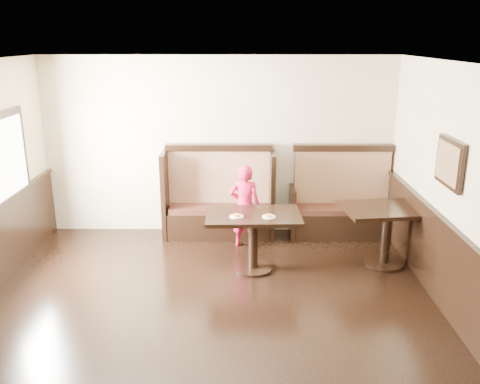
{
  "coord_description": "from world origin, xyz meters",
  "views": [
    {
      "loc": [
        0.39,
        -4.36,
        3.06
      ],
      "look_at": [
        0.34,
        2.35,
        1.0
      ],
      "focal_mm": 38.0,
      "sensor_mm": 36.0,
      "label": 1
    }
  ],
  "objects_px": {
    "booth_main": "(219,203)",
    "child": "(245,206)",
    "table_main": "(253,227)",
    "table_neighbor": "(387,222)",
    "booth_neighbor": "(341,206)"
  },
  "relations": [
    {
      "from": "booth_main",
      "to": "child",
      "type": "xyz_separation_m",
      "value": [
        0.41,
        -0.48,
        0.11
      ]
    },
    {
      "from": "table_main",
      "to": "table_neighbor",
      "type": "height_order",
      "value": "table_neighbor"
    },
    {
      "from": "booth_neighbor",
      "to": "child",
      "type": "height_order",
      "value": "booth_neighbor"
    },
    {
      "from": "booth_main",
      "to": "child",
      "type": "relative_size",
      "value": 1.38
    },
    {
      "from": "booth_main",
      "to": "table_neighbor",
      "type": "relative_size",
      "value": 1.34
    },
    {
      "from": "table_main",
      "to": "table_neighbor",
      "type": "bearing_deg",
      "value": 3.95
    },
    {
      "from": "table_neighbor",
      "to": "child",
      "type": "relative_size",
      "value": 1.02
    },
    {
      "from": "table_main",
      "to": "table_neighbor",
      "type": "xyz_separation_m",
      "value": [
        1.84,
        0.18,
        0.01
      ]
    },
    {
      "from": "booth_neighbor",
      "to": "child",
      "type": "xyz_separation_m",
      "value": [
        -1.54,
        -0.47,
        0.16
      ]
    },
    {
      "from": "booth_main",
      "to": "booth_neighbor",
      "type": "relative_size",
      "value": 1.06
    },
    {
      "from": "booth_neighbor",
      "to": "child",
      "type": "distance_m",
      "value": 1.62
    },
    {
      "from": "booth_main",
      "to": "table_main",
      "type": "height_order",
      "value": "booth_main"
    },
    {
      "from": "booth_neighbor",
      "to": "table_neighbor",
      "type": "xyz_separation_m",
      "value": [
        0.41,
        -1.12,
        0.15
      ]
    },
    {
      "from": "booth_main",
      "to": "child",
      "type": "distance_m",
      "value": 0.64
    },
    {
      "from": "child",
      "to": "booth_neighbor",
      "type": "bearing_deg",
      "value": -156.72
    }
  ]
}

